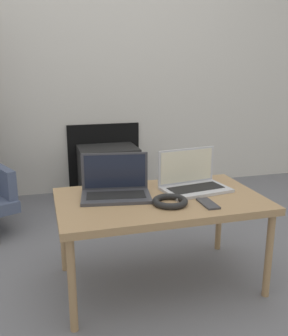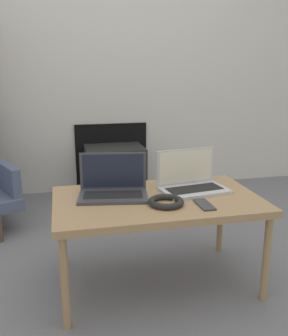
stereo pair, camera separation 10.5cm
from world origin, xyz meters
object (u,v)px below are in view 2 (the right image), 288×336
Objects in this scene: laptop_right at (191,181)px; tv at (115,171)px; headphones at (166,202)px; laptop_left at (113,187)px; phone at (204,205)px.

tv is at bearing 90.19° from laptop_right.
tv is (-0.01, 1.57, -0.27)m from headphones.
laptop_left reaches higher than phone.
laptop_left is at bearing 171.58° from laptop_right.
laptop_right is 0.25m from phone.
headphones is at bearing -89.52° from tv.
laptop_right is 1.42m from tv.
laptop_right is 2.17× the size of headphones.
laptop_left is 0.74× the size of tv.
tv is at bearing 96.60° from phone.
laptop_left is 0.42m from laptop_right.
headphones is at bearing -143.73° from laptop_right.
laptop_left is 0.30m from headphones.
laptop_left is at bearing 139.45° from headphones.
laptop_right is at bearing 85.11° from phone.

